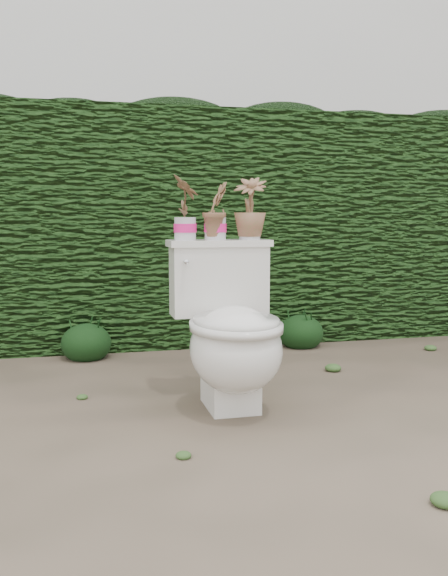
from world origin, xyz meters
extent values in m
plane|color=#72624F|center=(0.00, 0.00, 0.00)|extent=(60.00, 60.00, 0.00)
cube|color=#29521B|center=(0.00, 1.60, 0.80)|extent=(8.00, 1.00, 1.60)
cube|color=silver|center=(0.60, 6.00, 2.00)|extent=(8.00, 3.50, 4.00)
cube|color=silver|center=(-0.10, -0.17, 0.10)|extent=(0.22, 0.30, 0.20)
ellipsoid|color=silver|center=(-0.10, -0.27, 0.30)|extent=(0.41, 0.51, 0.39)
cube|color=silver|center=(-0.10, 0.05, 0.57)|extent=(0.47, 0.17, 0.34)
cube|color=silver|center=(-0.10, 0.05, 0.76)|extent=(0.50, 0.19, 0.03)
cylinder|color=silver|center=(-0.28, -0.05, 0.68)|extent=(0.02, 0.06, 0.02)
sphere|color=silver|center=(-0.28, -0.08, 0.68)|extent=(0.03, 0.03, 0.03)
imported|color=#2E7223|center=(-0.27, 0.05, 0.92)|extent=(0.13, 0.17, 0.30)
imported|color=#2E7223|center=(-0.12, 0.05, 0.91)|extent=(0.18, 0.19, 0.27)
imported|color=#2E7223|center=(0.06, 0.05, 0.92)|extent=(0.22, 0.22, 0.29)
ellipsoid|color=#163713|center=(-0.74, 1.00, 0.13)|extent=(0.31, 0.31, 0.25)
ellipsoid|color=#163713|center=(0.70, 1.02, 0.12)|extent=(0.31, 0.31, 0.25)
camera|label=1|loc=(-0.77, -2.86, 0.89)|focal=38.00mm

